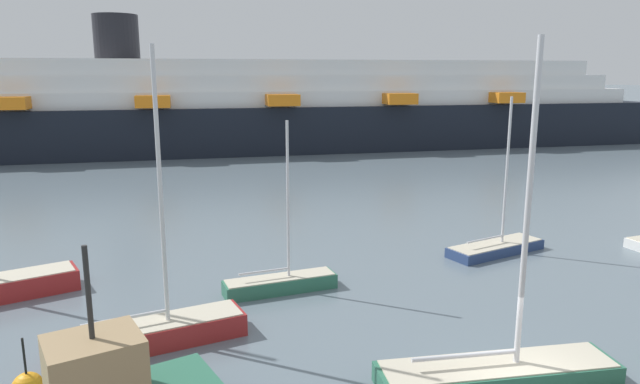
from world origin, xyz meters
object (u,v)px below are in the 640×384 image
Objects in this scene: sailboat_0 at (154,330)px; sailboat_5 at (496,246)px; sailboat_3 at (498,368)px; sailboat_1 at (280,282)px; cruise_ship at (271,108)px.

sailboat_0 reaches higher than sailboat_5.
sailboat_3 is 1.27× the size of sailboat_5.
cruise_ship reaches higher than sailboat_1.
sailboat_0 is at bearing 157.55° from sailboat_3.
cruise_ship reaches higher than sailboat_0.
sailboat_5 reaches higher than sailboat_1.
cruise_ship is at bearing 91.95° from sailboat_3.
sailboat_3 reaches higher than sailboat_5.
cruise_ship is at bearing 79.23° from sailboat_5.
sailboat_3 reaches higher than sailboat_0.
cruise_ship is (13.95, 44.86, 3.95)m from sailboat_0.
sailboat_1 is at bearing -98.23° from cruise_ship.
sailboat_5 is (15.64, 4.80, -0.15)m from sailboat_0.
sailboat_1 is at bearing 175.39° from sailboat_5.
cruise_ship reaches higher than sailboat_5.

